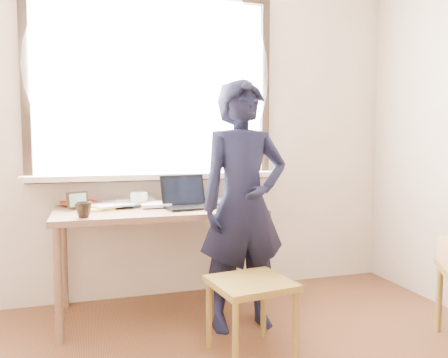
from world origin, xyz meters
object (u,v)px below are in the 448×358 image
object	(u,v)px
laptop	(186,200)
work_chair	(251,292)
desk	(159,219)
mug_dark	(83,210)
mug_white	(139,199)
person	(244,205)

from	to	relation	value
laptop	work_chair	xyz separation A→B (m)	(0.20, -0.72, -0.43)
work_chair	desk	bearing A→B (deg)	117.43
laptop	mug_dark	distance (m)	0.70
desk	laptop	xyz separation A→B (m)	(0.19, -0.03, 0.13)
mug_dark	desk	bearing A→B (deg)	27.03
mug_white	person	size ratio (longest dim) A/B	0.08
desk	work_chair	size ratio (longest dim) A/B	2.93
mug_white	laptop	bearing A→B (deg)	-28.67
desk	mug_dark	xyz separation A→B (m)	(-0.48, -0.25, 0.12)
person	laptop	bearing A→B (deg)	128.02
desk	work_chair	world-z (taller)	desk
desk	person	distance (m)	0.62
work_chair	laptop	bearing A→B (deg)	105.88
laptop	person	size ratio (longest dim) A/B	0.23
laptop	work_chair	size ratio (longest dim) A/B	0.76
desk	person	size ratio (longest dim) A/B	0.87
mug_white	person	distance (m)	0.79
mug_white	person	world-z (taller)	person
mug_dark	person	xyz separation A→B (m)	(0.96, -0.13, 0.01)
mug_white	person	xyz separation A→B (m)	(0.60, -0.51, 0.00)
laptop	mug_white	xyz separation A→B (m)	(-0.31, 0.17, -0.00)
mug_white	mug_dark	distance (m)	0.53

